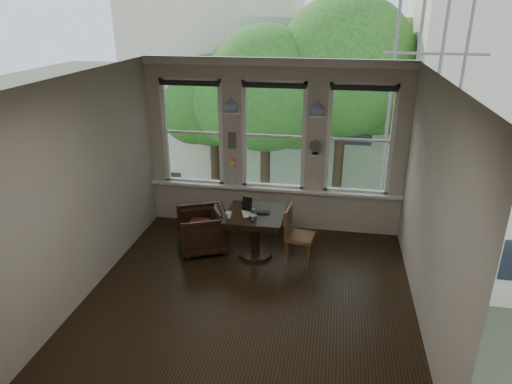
% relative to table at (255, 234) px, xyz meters
% --- Properties ---
extents(ground, '(4.50, 4.50, 0.00)m').
position_rel_table_xyz_m(ground, '(0.12, -1.08, -0.38)').
color(ground, black).
rests_on(ground, ground).
extents(ceiling, '(4.50, 4.50, 0.00)m').
position_rel_table_xyz_m(ceiling, '(0.12, -1.08, 2.62)').
color(ceiling, silver).
rests_on(ceiling, ground).
extents(wall_back, '(4.50, 0.00, 4.50)m').
position_rel_table_xyz_m(wall_back, '(0.12, 1.17, 1.12)').
color(wall_back, beige).
rests_on(wall_back, ground).
extents(wall_front, '(4.50, 0.00, 4.50)m').
position_rel_table_xyz_m(wall_front, '(0.12, -3.33, 1.12)').
color(wall_front, beige).
rests_on(wall_front, ground).
extents(wall_left, '(0.00, 4.50, 4.50)m').
position_rel_table_xyz_m(wall_left, '(-2.13, -1.08, 1.12)').
color(wall_left, beige).
rests_on(wall_left, ground).
extents(wall_right, '(0.00, 4.50, 4.50)m').
position_rel_table_xyz_m(wall_right, '(2.37, -1.08, 1.12)').
color(wall_right, beige).
rests_on(wall_right, ground).
extents(window_left, '(1.10, 0.12, 1.90)m').
position_rel_table_xyz_m(window_left, '(-1.33, 1.17, 1.32)').
color(window_left, white).
rests_on(window_left, ground).
extents(window_center, '(1.10, 0.12, 1.90)m').
position_rel_table_xyz_m(window_center, '(0.12, 1.17, 1.32)').
color(window_center, white).
rests_on(window_center, ground).
extents(window_right, '(1.10, 0.12, 1.90)m').
position_rel_table_xyz_m(window_right, '(1.57, 1.17, 1.32)').
color(window_right, white).
rests_on(window_right, ground).
extents(shelf_left, '(0.26, 0.16, 0.03)m').
position_rel_table_xyz_m(shelf_left, '(-0.60, 1.07, 1.73)').
color(shelf_left, white).
rests_on(shelf_left, ground).
extents(shelf_right, '(0.26, 0.16, 0.03)m').
position_rel_table_xyz_m(shelf_right, '(0.85, 1.07, 1.73)').
color(shelf_right, white).
rests_on(shelf_right, ground).
extents(intercom, '(0.14, 0.06, 0.28)m').
position_rel_table_xyz_m(intercom, '(-0.60, 1.10, 1.23)').
color(intercom, '#59544F').
rests_on(intercom, ground).
extents(sticky_notes, '(0.16, 0.01, 0.24)m').
position_rel_table_xyz_m(sticky_notes, '(-0.60, 1.11, 0.88)').
color(sticky_notes, pink).
rests_on(sticky_notes, ground).
extents(desk_fan, '(0.20, 0.20, 0.24)m').
position_rel_table_xyz_m(desk_fan, '(0.85, 1.05, 1.16)').
color(desk_fan, '#59544F').
rests_on(desk_fan, ground).
extents(vase_left, '(0.24, 0.24, 0.25)m').
position_rel_table_xyz_m(vase_left, '(-0.60, 1.07, 1.86)').
color(vase_left, white).
rests_on(vase_left, shelf_left).
extents(vase_right, '(0.24, 0.24, 0.25)m').
position_rel_table_xyz_m(vase_right, '(0.85, 1.07, 1.86)').
color(vase_right, white).
rests_on(vase_right, shelf_right).
extents(table, '(0.90, 0.90, 0.75)m').
position_rel_table_xyz_m(table, '(0.00, 0.00, 0.00)').
color(table, black).
rests_on(table, ground).
extents(armchair_left, '(1.02, 1.01, 0.71)m').
position_rel_table_xyz_m(armchair_left, '(-0.89, 0.03, -0.02)').
color(armchair_left, black).
rests_on(armchair_left, ground).
extents(cushion_red, '(0.45, 0.45, 0.06)m').
position_rel_table_xyz_m(cushion_red, '(-0.89, 0.03, 0.08)').
color(cushion_red, maroon).
rests_on(cushion_red, armchair_left).
extents(side_chair_right, '(0.47, 0.47, 0.92)m').
position_rel_table_xyz_m(side_chair_right, '(0.73, -0.10, 0.09)').
color(side_chair_right, '#4D301B').
rests_on(side_chair_right, ground).
extents(laptop, '(0.30, 0.20, 0.02)m').
position_rel_table_xyz_m(laptop, '(0.07, -0.02, 0.39)').
color(laptop, black).
rests_on(laptop, table).
extents(mug, '(0.13, 0.13, 0.10)m').
position_rel_table_xyz_m(mug, '(-0.37, -0.24, 0.42)').
color(mug, white).
rests_on(mug, table).
extents(drinking_glass, '(0.15, 0.15, 0.10)m').
position_rel_table_xyz_m(drinking_glass, '(0.02, -0.29, 0.42)').
color(drinking_glass, white).
rests_on(drinking_glass, table).
extents(tablet, '(0.17, 0.11, 0.22)m').
position_rel_table_xyz_m(tablet, '(-0.15, 0.09, 0.48)').
color(tablet, black).
rests_on(tablet, table).
extents(papers, '(0.31, 0.36, 0.00)m').
position_rel_table_xyz_m(papers, '(-0.09, -0.02, 0.38)').
color(papers, silver).
rests_on(papers, table).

